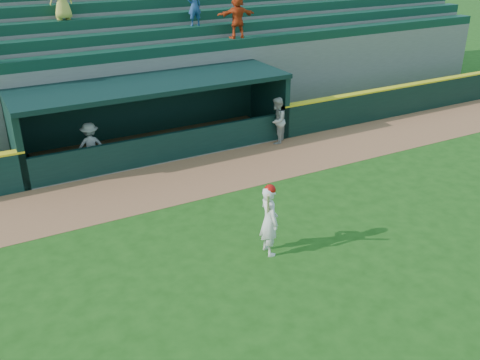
{
  "coord_description": "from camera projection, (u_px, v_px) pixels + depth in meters",
  "views": [
    {
      "loc": [
        -5.92,
        -9.21,
        7.07
      ],
      "look_at": [
        0.0,
        1.6,
        1.3
      ],
      "focal_mm": 40.0,
      "sensor_mm": 36.0,
      "label": 1
    }
  ],
  "objects": [
    {
      "name": "dugout",
      "position": [
        152.0,
        110.0,
        18.68
      ],
      "size": [
        9.4,
        2.8,
        2.46
      ],
      "color": "slate",
      "rests_on": "ground"
    },
    {
      "name": "dugout_player_front",
      "position": [
        277.0,
        121.0,
        19.27
      ],
      "size": [
        1.04,
        1.03,
        1.69
      ],
      "primitive_type": "imported",
      "rotation": [
        0.0,
        0.0,
        3.91
      ],
      "color": "#AAABA5",
      "rests_on": "ground"
    },
    {
      "name": "stands",
      "position": [
        111.0,
        56.0,
        21.85
      ],
      "size": [
        34.5,
        6.25,
        7.13
      ],
      "color": "slate",
      "rests_on": "ground"
    },
    {
      "name": "ground",
      "position": [
        272.0,
        253.0,
        12.89
      ],
      "size": [
        120.0,
        120.0,
        0.0
      ],
      "primitive_type": "plane",
      "color": "#1C4912",
      "rests_on": "ground"
    },
    {
      "name": "warning_track",
      "position": [
        190.0,
        178.0,
        16.78
      ],
      "size": [
        40.0,
        3.0,
        0.01
      ],
      "primitive_type": "cube",
      "color": "#945D3B",
      "rests_on": "ground"
    },
    {
      "name": "dugout_player_inside",
      "position": [
        91.0,
        146.0,
        17.23
      ],
      "size": [
        1.08,
        0.74,
        1.54
      ],
      "primitive_type": "imported",
      "rotation": [
        0.0,
        0.0,
        2.96
      ],
      "color": "#9E9E99",
      "rests_on": "ground"
    },
    {
      "name": "wall_stripe_right",
      "position": [
        435.0,
        81.0,
        22.9
      ],
      "size": [
        15.5,
        0.32,
        0.06
      ],
      "primitive_type": "cube",
      "color": "yellow",
      "rests_on": "field_wall_right"
    },
    {
      "name": "field_wall_right",
      "position": [
        433.0,
        95.0,
        23.17
      ],
      "size": [
        15.5,
        0.3,
        1.2
      ],
      "primitive_type": "cube",
      "color": "black",
      "rests_on": "ground"
    },
    {
      "name": "batter_at_plate",
      "position": [
        269.0,
        219.0,
        12.55
      ],
      "size": [
        0.57,
        0.78,
        1.83
      ],
      "color": "silver",
      "rests_on": "ground"
    }
  ]
}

